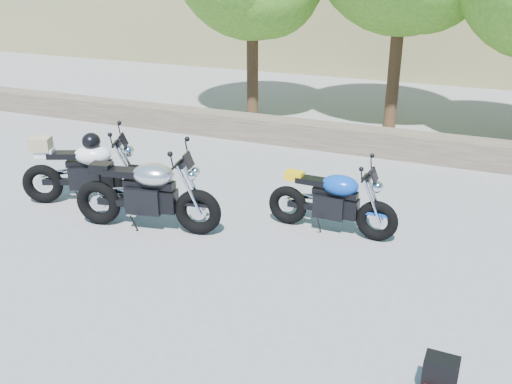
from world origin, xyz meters
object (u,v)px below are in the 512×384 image
at_px(backpack, 440,379).
at_px(white_bike, 86,169).
at_px(silver_bike, 147,194).
at_px(blue_bike, 332,202).

bearing_deg(backpack, white_bike, 158.91).
xyz_separation_m(silver_bike, blue_bike, (2.45, 0.93, -0.07)).
relative_size(silver_bike, white_bike, 1.10).
bearing_deg(silver_bike, white_bike, 152.18).
bearing_deg(white_bike, blue_bike, -16.09).
relative_size(blue_bike, backpack, 4.74).
height_order(white_bike, blue_bike, white_bike).
bearing_deg(blue_bike, silver_bike, -157.56).
distance_m(silver_bike, white_bike, 1.49).
relative_size(white_bike, backpack, 4.93).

